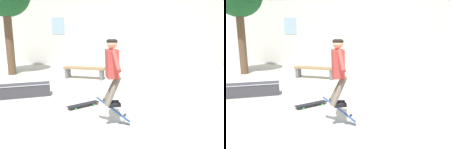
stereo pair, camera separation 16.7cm
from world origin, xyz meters
TOP-DOWN VIEW (x-y plane):
  - ground_plane at (0.00, 0.00)m, footprint 40.00×40.00m
  - building_backdrop at (0.02, 8.68)m, footprint 16.43×0.52m
  - park_bench at (-1.45, 4.79)m, footprint 1.78×0.77m
  - skate_ledge at (-3.14, 2.19)m, footprint 2.02×1.02m
  - skater at (-0.22, 0.33)m, footprint 0.42×1.27m
  - skateboard_flipping at (-0.20, 0.40)m, footprint 0.73×0.40m
  - skateboard_resting at (-0.99, 1.41)m, footprint 0.80×0.67m

SIDE VIEW (x-z plane):
  - ground_plane at x=0.00m, z-range 0.00..0.00m
  - skateboard_resting at x=-0.99m, z-range 0.03..0.11m
  - skate_ledge at x=-3.14m, z-range 0.00..0.39m
  - skateboard_flipping at x=-0.20m, z-range 0.03..0.61m
  - park_bench at x=-1.45m, z-range 0.11..0.60m
  - skater at x=-0.22m, z-range 0.56..1.94m
  - building_backdrop at x=0.02m, z-range -0.51..4.64m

